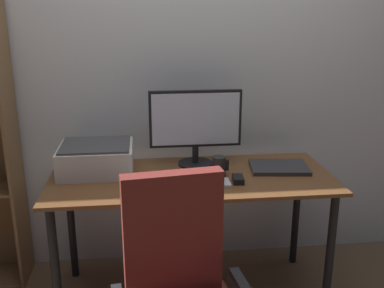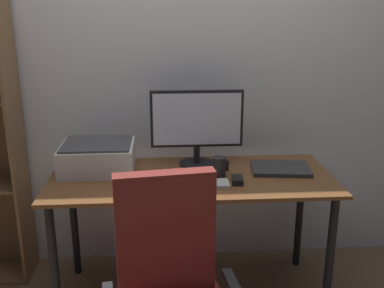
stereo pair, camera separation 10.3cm
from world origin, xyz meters
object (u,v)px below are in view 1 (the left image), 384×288
Objects in this scene: coffee_mug at (219,166)px; printer at (96,158)px; monitor at (195,123)px; desk at (192,191)px; mouse at (238,179)px; laptop at (279,167)px; keyboard at (202,184)px.

printer reaches higher than coffee_mug.
monitor reaches higher than printer.
mouse is at bearing -26.42° from desk.
laptop is (0.27, 0.17, -0.01)m from mouse.
laptop is at bearing 23.26° from keyboard.
coffee_mug is at bearing -163.04° from laptop.
monitor is 5.48× the size of mouse.
monitor reaches higher than laptop.
mouse is (0.19, -0.30, -0.23)m from monitor.
desk is 4.79× the size of laptop.
coffee_mug reaches higher than mouse.
monitor reaches higher than keyboard.
monitor is 0.54m from laptop.
desk is at bearing 106.12° from keyboard.
monitor is at bearing 118.37° from coffee_mug.
coffee_mug reaches higher than laptop.
keyboard is at bearing -74.57° from desk.
desk is at bearing -103.25° from monitor.
keyboard is (-0.00, -0.33, -0.24)m from monitor.
desk is 0.52m from laptop.
monitor reaches higher than desk.
printer reaches higher than desk.
mouse is 0.24× the size of printer.
printer is (-0.67, 0.14, 0.03)m from coffee_mug.
printer is at bearing -174.09° from monitor.
keyboard is 0.20m from mouse.
keyboard is 0.72× the size of printer.
mouse is 0.32m from laptop.
coffee_mug is 0.34× the size of laptop.
coffee_mug is 0.68m from printer.
mouse is (0.23, -0.12, 0.11)m from desk.
coffee_mug is at bearing -4.72° from desk.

